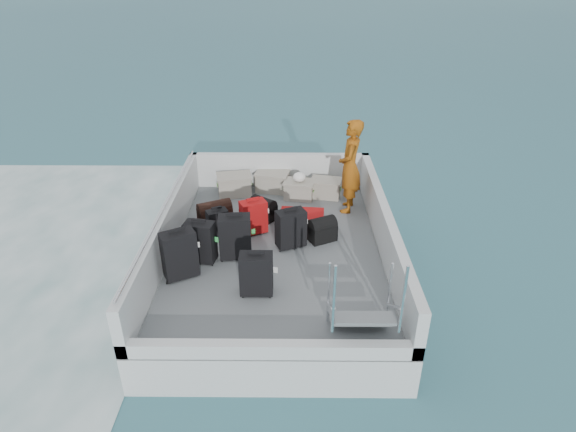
{
  "coord_description": "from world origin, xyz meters",
  "views": [
    {
      "loc": [
        0.25,
        -6.66,
        4.76
      ],
      "look_at": [
        0.19,
        0.38,
        1.0
      ],
      "focal_mm": 30.0,
      "sensor_mm": 36.0,
      "label": 1
    }
  ],
  "objects_px": {
    "suitcase_7": "(291,229)",
    "suitcase_8": "(302,221)",
    "suitcase_0": "(180,255)",
    "crate_0": "(234,185)",
    "suitcase_5": "(254,217)",
    "suitcase_1": "(200,242)",
    "suitcase_2": "(218,224)",
    "crate_2": "(299,190)",
    "suitcase_6": "(256,274)",
    "crate_3": "(326,189)",
    "suitcase_4": "(235,237)",
    "passenger": "(350,166)",
    "crate_1": "(272,182)"
  },
  "relations": [
    {
      "from": "crate_2",
      "to": "suitcase_4",
      "type": "bearing_deg",
      "value": -115.41
    },
    {
      "from": "suitcase_6",
      "to": "passenger",
      "type": "distance_m",
      "value": 3.05
    },
    {
      "from": "suitcase_5",
      "to": "crate_0",
      "type": "distance_m",
      "value": 1.61
    },
    {
      "from": "suitcase_2",
      "to": "crate_3",
      "type": "distance_m",
      "value": 2.48
    },
    {
      "from": "suitcase_1",
      "to": "suitcase_7",
      "type": "height_order",
      "value": "suitcase_1"
    },
    {
      "from": "suitcase_2",
      "to": "suitcase_4",
      "type": "bearing_deg",
      "value": -85.9
    },
    {
      "from": "suitcase_0",
      "to": "suitcase_4",
      "type": "relative_size",
      "value": 1.04
    },
    {
      "from": "suitcase_0",
      "to": "crate_2",
      "type": "distance_m",
      "value": 3.21
    },
    {
      "from": "suitcase_7",
      "to": "crate_3",
      "type": "relative_size",
      "value": 1.17
    },
    {
      "from": "passenger",
      "to": "suitcase_1",
      "type": "bearing_deg",
      "value": -42.82
    },
    {
      "from": "suitcase_5",
      "to": "crate_2",
      "type": "height_order",
      "value": "suitcase_5"
    },
    {
      "from": "suitcase_2",
      "to": "suitcase_5",
      "type": "xyz_separation_m",
      "value": [
        0.59,
        0.15,
        0.05
      ]
    },
    {
      "from": "suitcase_8",
      "to": "passenger",
      "type": "xyz_separation_m",
      "value": [
        0.87,
        0.74,
        0.71
      ]
    },
    {
      "from": "suitcase_0",
      "to": "crate_0",
      "type": "relative_size",
      "value": 1.18
    },
    {
      "from": "passenger",
      "to": "suitcase_6",
      "type": "bearing_deg",
      "value": -19.47
    },
    {
      "from": "suitcase_8",
      "to": "passenger",
      "type": "bearing_deg",
      "value": -44.86
    },
    {
      "from": "suitcase_0",
      "to": "crate_3",
      "type": "relative_size",
      "value": 1.36
    },
    {
      "from": "crate_0",
      "to": "passenger",
      "type": "relative_size",
      "value": 0.37
    },
    {
      "from": "suitcase_1",
      "to": "crate_0",
      "type": "bearing_deg",
      "value": 95.08
    },
    {
      "from": "suitcase_7",
      "to": "suitcase_8",
      "type": "distance_m",
      "value": 0.65
    },
    {
      "from": "suitcase_1",
      "to": "suitcase_6",
      "type": "relative_size",
      "value": 1.06
    },
    {
      "from": "suitcase_2",
      "to": "suitcase_8",
      "type": "relative_size",
      "value": 0.67
    },
    {
      "from": "suitcase_8",
      "to": "crate_0",
      "type": "relative_size",
      "value": 1.18
    },
    {
      "from": "suitcase_0",
      "to": "suitcase_1",
      "type": "bearing_deg",
      "value": 32.52
    },
    {
      "from": "suitcase_1",
      "to": "crate_0",
      "type": "relative_size",
      "value": 1.06
    },
    {
      "from": "crate_1",
      "to": "crate_3",
      "type": "distance_m",
      "value": 1.1
    },
    {
      "from": "crate_1",
      "to": "crate_2",
      "type": "bearing_deg",
      "value": -33.54
    },
    {
      "from": "suitcase_1",
      "to": "crate_3",
      "type": "bearing_deg",
      "value": 59.57
    },
    {
      "from": "suitcase_6",
      "to": "suitcase_8",
      "type": "xyz_separation_m",
      "value": [
        0.66,
        1.85,
        -0.17
      ]
    },
    {
      "from": "suitcase_6",
      "to": "crate_1",
      "type": "distance_m",
      "value": 3.42
    },
    {
      "from": "suitcase_6",
      "to": "crate_2",
      "type": "distance_m",
      "value": 3.13
    },
    {
      "from": "suitcase_5",
      "to": "suitcase_4",
      "type": "bearing_deg",
      "value": -130.78
    },
    {
      "from": "suitcase_0",
      "to": "passenger",
      "type": "relative_size",
      "value": 0.43
    },
    {
      "from": "suitcase_7",
      "to": "passenger",
      "type": "bearing_deg",
      "value": 28.09
    },
    {
      "from": "suitcase_2",
      "to": "passenger",
      "type": "relative_size",
      "value": 0.29
    },
    {
      "from": "suitcase_2",
      "to": "suitcase_7",
      "type": "height_order",
      "value": "suitcase_7"
    },
    {
      "from": "crate_1",
      "to": "suitcase_2",
      "type": "bearing_deg",
      "value": -114.27
    },
    {
      "from": "crate_0",
      "to": "suitcase_0",
      "type": "bearing_deg",
      "value": -99.7
    },
    {
      "from": "suitcase_7",
      "to": "suitcase_8",
      "type": "xyz_separation_m",
      "value": [
        0.19,
        0.6,
        -0.17
      ]
    },
    {
      "from": "suitcase_6",
      "to": "crate_2",
      "type": "height_order",
      "value": "suitcase_6"
    },
    {
      "from": "suitcase_0",
      "to": "suitcase_6",
      "type": "bearing_deg",
      "value": -48.1
    },
    {
      "from": "suitcase_1",
      "to": "suitcase_6",
      "type": "bearing_deg",
      "value": -30.72
    },
    {
      "from": "suitcase_5",
      "to": "suitcase_7",
      "type": "bearing_deg",
      "value": -58.97
    },
    {
      "from": "suitcase_8",
      "to": "suitcase_5",
      "type": "bearing_deg",
      "value": 106.12
    },
    {
      "from": "suitcase_0",
      "to": "suitcase_7",
      "type": "distance_m",
      "value": 1.82
    },
    {
      "from": "suitcase_5",
      "to": "suitcase_8",
      "type": "distance_m",
      "value": 0.85
    },
    {
      "from": "suitcase_5",
      "to": "suitcase_0",
      "type": "bearing_deg",
      "value": -151.14
    },
    {
      "from": "suitcase_8",
      "to": "suitcase_0",
      "type": "bearing_deg",
      "value": 134.08
    },
    {
      "from": "suitcase_6",
      "to": "crate_3",
      "type": "xyz_separation_m",
      "value": [
        1.15,
        3.14,
        -0.15
      ]
    },
    {
      "from": "suitcase_0",
      "to": "crate_0",
      "type": "bearing_deg",
      "value": 51.12
    }
  ]
}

